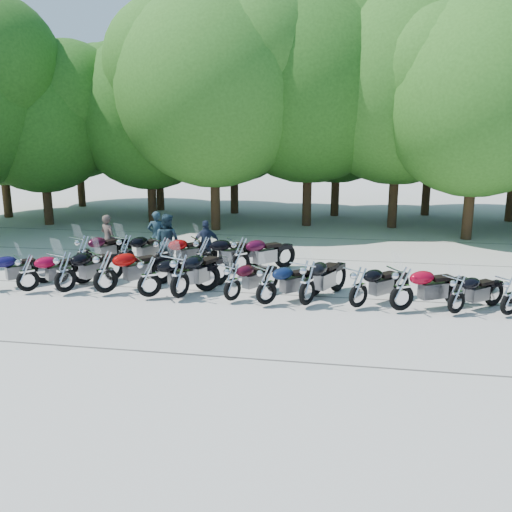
% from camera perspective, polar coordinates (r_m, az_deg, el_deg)
% --- Properties ---
extents(ground, '(90.00, 90.00, 0.00)m').
position_cam_1_polar(ground, '(14.13, -1.03, -5.72)').
color(ground, '#9F9B90').
rests_on(ground, ground).
extents(tree_1, '(6.97, 6.97, 8.55)m').
position_cam_1_polar(tree_1, '(28.38, -21.75, 13.24)').
color(tree_1, '#3A2614').
rests_on(tree_1, ground).
extents(tree_2, '(7.31, 7.31, 8.97)m').
position_cam_1_polar(tree_2, '(27.75, -11.27, 14.44)').
color(tree_2, '#3A2614').
rests_on(tree_2, ground).
extents(tree_3, '(8.70, 8.70, 10.67)m').
position_cam_1_polar(tree_3, '(25.18, -4.50, 17.10)').
color(tree_3, '#3A2614').
rests_on(tree_3, ground).
extents(tree_4, '(9.13, 9.13, 11.20)m').
position_cam_1_polar(tree_4, '(26.38, 5.64, 17.58)').
color(tree_4, '#3A2614').
rests_on(tree_4, ground).
extents(tree_5, '(9.04, 9.04, 11.10)m').
position_cam_1_polar(tree_5, '(26.50, 14.89, 17.06)').
color(tree_5, '#3A2614').
rests_on(tree_5, ground).
extents(tree_6, '(8.00, 8.00, 9.82)m').
position_cam_1_polar(tree_6, '(24.51, 22.38, 15.11)').
color(tree_6, '#3A2614').
rests_on(tree_6, ground).
extents(tree_9, '(7.59, 7.59, 9.32)m').
position_cam_1_polar(tree_9, '(34.66, -18.45, 14.06)').
color(tree_9, '#3A2614').
rests_on(tree_9, ground).
extents(tree_10, '(7.78, 7.78, 9.55)m').
position_cam_1_polar(tree_10, '(31.99, -10.39, 14.89)').
color(tree_10, '#3A2614').
rests_on(tree_10, ground).
extents(tree_11, '(7.56, 7.56, 9.28)m').
position_cam_1_polar(tree_11, '(30.23, -2.37, 14.89)').
color(tree_11, '#3A2614').
rests_on(tree_11, ground).
extents(tree_12, '(7.88, 7.88, 9.67)m').
position_cam_1_polar(tree_12, '(29.63, 8.62, 15.24)').
color(tree_12, '#3A2614').
rests_on(tree_12, ground).
extents(tree_13, '(8.31, 8.31, 10.20)m').
position_cam_1_polar(tree_13, '(30.93, 18.11, 15.24)').
color(tree_13, '#3A2614').
rests_on(tree_13, ground).
extents(motorcycle_1, '(1.99, 2.16, 1.27)m').
position_cam_1_polar(motorcycle_1, '(16.67, -22.95, -1.55)').
color(motorcycle_1, maroon).
rests_on(motorcycle_1, ground).
extents(motorcycle_2, '(1.68, 2.55, 1.39)m').
position_cam_1_polar(motorcycle_2, '(16.17, -19.50, -1.48)').
color(motorcycle_2, black).
rests_on(motorcycle_2, ground).
extents(motorcycle_3, '(2.23, 2.44, 1.44)m').
position_cam_1_polar(motorcycle_3, '(15.75, -15.61, -1.50)').
color(motorcycle_3, '#970605').
rests_on(motorcycle_3, ground).
extents(motorcycle_4, '(2.34, 2.01, 1.35)m').
position_cam_1_polar(motorcycle_4, '(15.10, -11.20, -2.05)').
color(motorcycle_4, black).
rests_on(motorcycle_4, ground).
extents(motorcycle_5, '(1.72, 2.68, 1.46)m').
position_cam_1_polar(motorcycle_5, '(14.85, -8.04, -1.97)').
color(motorcycle_5, black).
rests_on(motorcycle_5, ground).
extents(motorcycle_6, '(1.71, 2.17, 1.22)m').
position_cam_1_polar(motorcycle_6, '(14.55, -2.52, -2.64)').
color(motorcycle_6, black).
rests_on(motorcycle_6, ground).
extents(motorcycle_7, '(2.08, 2.06, 1.27)m').
position_cam_1_polar(motorcycle_7, '(14.21, 1.10, -2.92)').
color(motorcycle_7, '#0D193A').
rests_on(motorcycle_7, ground).
extents(motorcycle_8, '(1.76, 2.59, 1.42)m').
position_cam_1_polar(motorcycle_8, '(14.18, 5.41, -2.70)').
color(motorcycle_8, black).
rests_on(motorcycle_8, ground).
extents(motorcycle_9, '(2.06, 2.09, 1.27)m').
position_cam_1_polar(motorcycle_9, '(14.23, 10.75, -3.13)').
color(motorcycle_9, black).
rests_on(motorcycle_9, ground).
extents(motorcycle_10, '(2.46, 1.80, 1.36)m').
position_cam_1_polar(motorcycle_10, '(14.19, 15.13, -3.22)').
color(motorcycle_10, maroon).
rests_on(motorcycle_10, ground).
extents(motorcycle_11, '(1.99, 1.85, 1.18)m').
position_cam_1_polar(motorcycle_11, '(14.44, 20.40, -3.69)').
color(motorcycle_11, black).
rests_on(motorcycle_11, ground).
extents(motorcycle_12, '(2.05, 1.76, 1.18)m').
position_cam_1_polar(motorcycle_12, '(14.82, 25.19, -3.71)').
color(motorcycle_12, black).
rests_on(motorcycle_12, ground).
extents(motorcycle_14, '(1.64, 2.43, 1.33)m').
position_cam_1_polar(motorcycle_14, '(18.74, -17.70, 0.49)').
color(motorcycle_14, '#340719').
rests_on(motorcycle_14, ground).
extents(motorcycle_15, '(1.81, 2.49, 1.37)m').
position_cam_1_polar(motorcycle_15, '(18.26, -13.58, 0.51)').
color(motorcycle_15, black).
rests_on(motorcycle_15, ground).
extents(motorcycle_16, '(2.14, 2.25, 1.35)m').
position_cam_1_polar(motorcycle_16, '(17.75, -9.79, 0.28)').
color(motorcycle_16, '#9E0507').
rests_on(motorcycle_16, ground).
extents(motorcycle_17, '(2.46, 2.08, 1.41)m').
position_cam_1_polar(motorcycle_17, '(17.40, -5.57, 0.26)').
color(motorcycle_17, black).
rests_on(motorcycle_17, ground).
extents(motorcycle_18, '(2.32, 2.32, 1.42)m').
position_cam_1_polar(motorcycle_18, '(17.15, -1.68, 0.15)').
color(motorcycle_18, '#3D0820').
rests_on(motorcycle_18, ground).
extents(rider_0, '(0.73, 0.62, 1.69)m').
position_cam_1_polar(rider_0, '(19.69, -15.29, 1.78)').
color(rider_0, '#4C3D36').
rests_on(rider_0, ground).
extents(rider_1, '(1.06, 0.91, 1.87)m').
position_cam_1_polar(rider_1, '(18.29, -9.36, 1.52)').
color(rider_1, '#1F3641').
rests_on(rider_1, ground).
extents(rider_2, '(1.02, 0.71, 1.61)m').
position_cam_1_polar(rider_2, '(18.39, -5.24, 1.28)').
color(rider_2, '#1D273D').
rests_on(rider_2, ground).
extents(rider_3, '(0.75, 0.61, 1.76)m').
position_cam_1_polar(rider_3, '(19.69, -10.41, 2.14)').
color(rider_3, '#1C313C').
rests_on(rider_3, ground).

